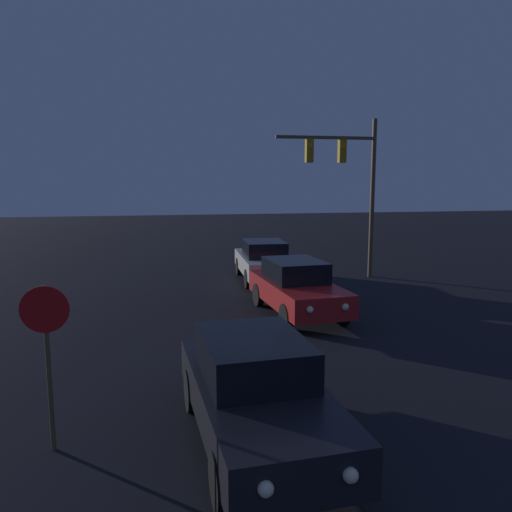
{
  "coord_description": "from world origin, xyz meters",
  "views": [
    {
      "loc": [
        -2.6,
        2.47,
        3.96
      ],
      "look_at": [
        0.0,
        15.38,
        1.94
      ],
      "focal_mm": 35.0,
      "sensor_mm": 36.0,
      "label": 1
    }
  ],
  "objects_px": {
    "car_far": "(263,260)",
    "traffic_signal_mast": "(350,174)",
    "stop_sign": "(47,338)",
    "car_mid": "(297,287)",
    "car_near": "(256,391)"
  },
  "relations": [
    {
      "from": "car_near",
      "to": "stop_sign",
      "type": "xyz_separation_m",
      "value": [
        -2.98,
        0.36,
        0.9
      ]
    },
    {
      "from": "car_mid",
      "to": "stop_sign",
      "type": "relative_size",
      "value": 1.84
    },
    {
      "from": "car_far",
      "to": "traffic_signal_mast",
      "type": "relative_size",
      "value": 0.71
    },
    {
      "from": "car_near",
      "to": "stop_sign",
      "type": "height_order",
      "value": "stop_sign"
    },
    {
      "from": "traffic_signal_mast",
      "to": "stop_sign",
      "type": "xyz_separation_m",
      "value": [
        -9.18,
        -11.59,
        -2.47
      ]
    },
    {
      "from": "traffic_signal_mast",
      "to": "stop_sign",
      "type": "height_order",
      "value": "traffic_signal_mast"
    },
    {
      "from": "car_near",
      "to": "traffic_signal_mast",
      "type": "height_order",
      "value": "traffic_signal_mast"
    },
    {
      "from": "car_mid",
      "to": "stop_sign",
      "type": "bearing_deg",
      "value": 45.07
    },
    {
      "from": "traffic_signal_mast",
      "to": "stop_sign",
      "type": "bearing_deg",
      "value": -128.39
    },
    {
      "from": "car_far",
      "to": "stop_sign",
      "type": "bearing_deg",
      "value": -113.73
    },
    {
      "from": "car_near",
      "to": "stop_sign",
      "type": "relative_size",
      "value": 1.83
    },
    {
      "from": "car_far",
      "to": "traffic_signal_mast",
      "type": "xyz_separation_m",
      "value": [
        3.49,
        -0.03,
        3.36
      ]
    },
    {
      "from": "stop_sign",
      "to": "car_near",
      "type": "bearing_deg",
      "value": -6.91
    },
    {
      "from": "traffic_signal_mast",
      "to": "car_far",
      "type": "bearing_deg",
      "value": 179.58
    },
    {
      "from": "car_near",
      "to": "traffic_signal_mast",
      "type": "xyz_separation_m",
      "value": [
        6.2,
        11.95,
        3.36
      ]
    }
  ]
}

